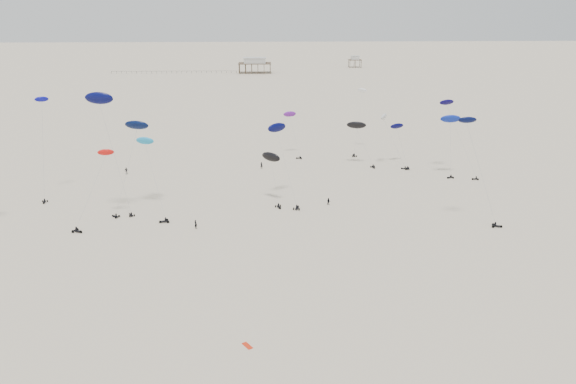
{
  "coord_description": "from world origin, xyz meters",
  "views": [
    {
      "loc": [
        -4.77,
        -20.16,
        43.76
      ],
      "look_at": [
        0.0,
        88.0,
        7.0
      ],
      "focal_mm": 35.0,
      "sensor_mm": 36.0,
      "label": 1
    }
  ],
  "objects_px": {
    "rig_9": "(150,163)",
    "spectator_0": "(196,228)",
    "pavilion_small": "(355,62)",
    "rig_4": "(272,165)",
    "pavilion_main": "(255,66)"
  },
  "relations": [
    {
      "from": "pavilion_main",
      "to": "pavilion_small",
      "type": "relative_size",
      "value": 2.33
    },
    {
      "from": "pavilion_main",
      "to": "spectator_0",
      "type": "relative_size",
      "value": 9.72
    },
    {
      "from": "pavilion_small",
      "to": "rig_4",
      "type": "xyz_separation_m",
      "value": [
        -62.96,
        -277.78,
        5.25
      ]
    },
    {
      "from": "pavilion_main",
      "to": "spectator_0",
      "type": "xyz_separation_m",
      "value": [
        -8.86,
        -263.7,
        -4.22
      ]
    },
    {
      "from": "pavilion_small",
      "to": "spectator_0",
      "type": "distance_m",
      "value": 304.12
    },
    {
      "from": "pavilion_small",
      "to": "spectator_0",
      "type": "xyz_separation_m",
      "value": [
        -78.86,
        -293.7,
        -3.49
      ]
    },
    {
      "from": "rig_9",
      "to": "spectator_0",
      "type": "distance_m",
      "value": 20.12
    },
    {
      "from": "pavilion_small",
      "to": "rig_9",
      "type": "xyz_separation_m",
      "value": [
        -89.78,
        -280.18,
        6.67
      ]
    },
    {
      "from": "pavilion_small",
      "to": "rig_4",
      "type": "height_order",
      "value": "rig_4"
    },
    {
      "from": "pavilion_small",
      "to": "rig_4",
      "type": "relative_size",
      "value": 0.77
    },
    {
      "from": "rig_9",
      "to": "spectator_0",
      "type": "height_order",
      "value": "rig_9"
    },
    {
      "from": "pavilion_small",
      "to": "spectator_0",
      "type": "height_order",
      "value": "pavilion_small"
    },
    {
      "from": "rig_4",
      "to": "rig_9",
      "type": "relative_size",
      "value": 0.59
    },
    {
      "from": "pavilion_main",
      "to": "spectator_0",
      "type": "bearing_deg",
      "value": -91.92
    },
    {
      "from": "pavilion_small",
      "to": "rig_9",
      "type": "height_order",
      "value": "rig_9"
    }
  ]
}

